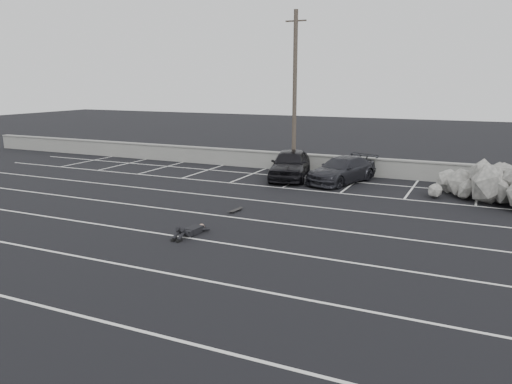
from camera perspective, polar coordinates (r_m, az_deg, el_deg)
The scene contains 10 objects.
ground at distance 17.98m, azimuth -10.85°, elevation -4.71°, with size 120.00×120.00×0.00m, color black.
seawall at distance 30.04m, azimuth 4.77°, elevation 3.48°, with size 50.00×0.45×1.06m.
stall_lines at distance 21.61m, azimuth -4.25°, elevation -1.58°, with size 36.00×20.05×0.01m.
car_left at distance 27.49m, azimuth 3.92°, elevation 3.20°, with size 1.91×4.75×1.62m, color black.
car_right at distance 26.73m, azimuth 9.79°, elevation 2.49°, with size 1.90×4.68×1.36m, color #222228.
utility_pole at distance 28.91m, azimuth 4.44°, elevation 11.23°, with size 1.22×0.24×9.12m.
trash_bin at distance 28.67m, azimuth 11.04°, elevation 2.86°, with size 0.82×0.82×1.09m.
riprap_pile at distance 24.51m, azimuth 26.33°, elevation 0.19°, with size 5.66×4.22×1.57m.
person at distance 17.80m, azimuth -7.08°, elevation -4.01°, with size 0.99×2.26×0.44m, color black, non-canonical shape.
skateboard at distance 20.57m, azimuth -2.37°, elevation -2.09°, with size 0.28×0.74×0.09m.
Camera 1 is at (10.13, -13.89, 5.27)m, focal length 35.00 mm.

